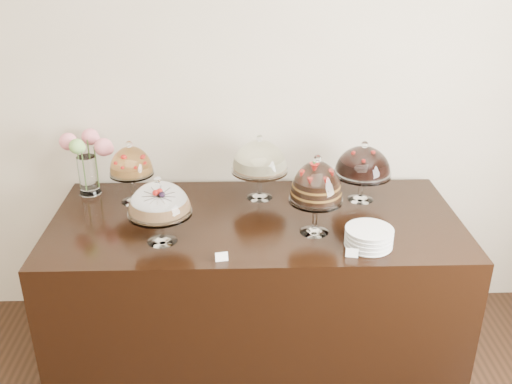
{
  "coord_description": "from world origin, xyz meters",
  "views": [
    {
      "loc": [
        0.21,
        -0.28,
        2.32
      ],
      "look_at": [
        0.29,
        2.4,
        1.08
      ],
      "focal_mm": 40.0,
      "sensor_mm": 36.0,
      "label": 1
    }
  ],
  "objects_px": {
    "cake_stand_sugar_sponge": "(159,201)",
    "cake_stand_fruit_tart": "(131,164)",
    "cake_stand_cheesecake": "(260,159)",
    "cake_stand_choco_layer": "(316,185)",
    "display_counter": "(256,288)",
    "plate_stack": "(369,237)",
    "cake_stand_dark_choco": "(363,164)",
    "flower_vase": "(87,157)"
  },
  "relations": [
    {
      "from": "display_counter",
      "to": "cake_stand_cheesecake",
      "type": "height_order",
      "value": "cake_stand_cheesecake"
    },
    {
      "from": "cake_stand_choco_layer",
      "to": "flower_vase",
      "type": "xyz_separation_m",
      "value": [
        -1.26,
        0.51,
        -0.04
      ]
    },
    {
      "from": "cake_stand_cheesecake",
      "to": "flower_vase",
      "type": "bearing_deg",
      "value": 174.87
    },
    {
      "from": "display_counter",
      "to": "cake_stand_sugar_sponge",
      "type": "bearing_deg",
      "value": -153.9
    },
    {
      "from": "cake_stand_sugar_sponge",
      "to": "cake_stand_fruit_tart",
      "type": "height_order",
      "value": "cake_stand_fruit_tart"
    },
    {
      "from": "cake_stand_choco_layer",
      "to": "plate_stack",
      "type": "relative_size",
      "value": 1.86
    },
    {
      "from": "flower_vase",
      "to": "plate_stack",
      "type": "height_order",
      "value": "flower_vase"
    },
    {
      "from": "cake_stand_sugar_sponge",
      "to": "flower_vase",
      "type": "bearing_deg",
      "value": 129.54
    },
    {
      "from": "cake_stand_sugar_sponge",
      "to": "plate_stack",
      "type": "distance_m",
      "value": 1.04
    },
    {
      "from": "cake_stand_choco_layer",
      "to": "cake_stand_fruit_tart",
      "type": "xyz_separation_m",
      "value": [
        -0.99,
        0.39,
        -0.03
      ]
    },
    {
      "from": "cake_stand_choco_layer",
      "to": "plate_stack",
      "type": "height_order",
      "value": "cake_stand_choco_layer"
    },
    {
      "from": "cake_stand_cheesecake",
      "to": "cake_stand_fruit_tart",
      "type": "height_order",
      "value": "cake_stand_cheesecake"
    },
    {
      "from": "cake_stand_choco_layer",
      "to": "flower_vase",
      "type": "distance_m",
      "value": 1.36
    },
    {
      "from": "cake_stand_choco_layer",
      "to": "cake_stand_cheesecake",
      "type": "bearing_deg",
      "value": 122.11
    },
    {
      "from": "cake_stand_choco_layer",
      "to": "cake_stand_dark_choco",
      "type": "relative_size",
      "value": 1.2
    },
    {
      "from": "cake_stand_sugar_sponge",
      "to": "plate_stack",
      "type": "xyz_separation_m",
      "value": [
        1.02,
        -0.08,
        -0.17
      ]
    },
    {
      "from": "cake_stand_fruit_tart",
      "to": "flower_vase",
      "type": "distance_m",
      "value": 0.3
    },
    {
      "from": "cake_stand_sugar_sponge",
      "to": "cake_stand_cheesecake",
      "type": "relative_size",
      "value": 0.92
    },
    {
      "from": "cake_stand_fruit_tart",
      "to": "flower_vase",
      "type": "height_order",
      "value": "flower_vase"
    },
    {
      "from": "cake_stand_fruit_tart",
      "to": "cake_stand_dark_choco",
      "type": "bearing_deg",
      "value": -0.53
    },
    {
      "from": "cake_stand_choco_layer",
      "to": "cake_stand_sugar_sponge",
      "type": "bearing_deg",
      "value": -174.52
    },
    {
      "from": "cake_stand_fruit_tart",
      "to": "cake_stand_sugar_sponge",
      "type": "bearing_deg",
      "value": -65.34
    },
    {
      "from": "flower_vase",
      "to": "plate_stack",
      "type": "xyz_separation_m",
      "value": [
        1.51,
        -0.67,
        -0.18
      ]
    },
    {
      "from": "cake_stand_dark_choco",
      "to": "cake_stand_sugar_sponge",
      "type": "bearing_deg",
      "value": -157.29
    },
    {
      "from": "cake_stand_sugar_sponge",
      "to": "cake_stand_dark_choco",
      "type": "relative_size",
      "value": 0.99
    },
    {
      "from": "cake_stand_choco_layer",
      "to": "flower_vase",
      "type": "height_order",
      "value": "cake_stand_choco_layer"
    },
    {
      "from": "display_counter",
      "to": "cake_stand_choco_layer",
      "type": "distance_m",
      "value": 0.79
    },
    {
      "from": "display_counter",
      "to": "cake_stand_choco_layer",
      "type": "xyz_separation_m",
      "value": [
        0.3,
        -0.16,
        0.71
      ]
    },
    {
      "from": "cake_stand_sugar_sponge",
      "to": "cake_stand_cheesecake",
      "type": "height_order",
      "value": "cake_stand_cheesecake"
    },
    {
      "from": "cake_stand_sugar_sponge",
      "to": "cake_stand_choco_layer",
      "type": "xyz_separation_m",
      "value": [
        0.77,
        0.07,
        0.04
      ]
    },
    {
      "from": "cake_stand_cheesecake",
      "to": "cake_stand_fruit_tart",
      "type": "relative_size",
      "value": 1.04
    },
    {
      "from": "cake_stand_cheesecake",
      "to": "flower_vase",
      "type": "distance_m",
      "value": 1.0
    },
    {
      "from": "display_counter",
      "to": "cake_stand_fruit_tart",
      "type": "xyz_separation_m",
      "value": [
        -0.69,
        0.23,
        0.68
      ]
    },
    {
      "from": "display_counter",
      "to": "cake_stand_fruit_tart",
      "type": "height_order",
      "value": "cake_stand_fruit_tart"
    },
    {
      "from": "plate_stack",
      "to": "cake_stand_choco_layer",
      "type": "bearing_deg",
      "value": 148.28
    },
    {
      "from": "plate_stack",
      "to": "flower_vase",
      "type": "bearing_deg",
      "value": 156.09
    },
    {
      "from": "cake_stand_sugar_sponge",
      "to": "cake_stand_fruit_tart",
      "type": "bearing_deg",
      "value": 114.66
    },
    {
      "from": "display_counter",
      "to": "cake_stand_choco_layer",
      "type": "height_order",
      "value": "cake_stand_choco_layer"
    },
    {
      "from": "cake_stand_sugar_sponge",
      "to": "cake_stand_fruit_tart",
      "type": "relative_size",
      "value": 0.96
    },
    {
      "from": "display_counter",
      "to": "plate_stack",
      "type": "bearing_deg",
      "value": -29.79
    },
    {
      "from": "display_counter",
      "to": "cake_stand_fruit_tart",
      "type": "distance_m",
      "value": 1.0
    },
    {
      "from": "display_counter",
      "to": "cake_stand_sugar_sponge",
      "type": "distance_m",
      "value": 0.85
    }
  ]
}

